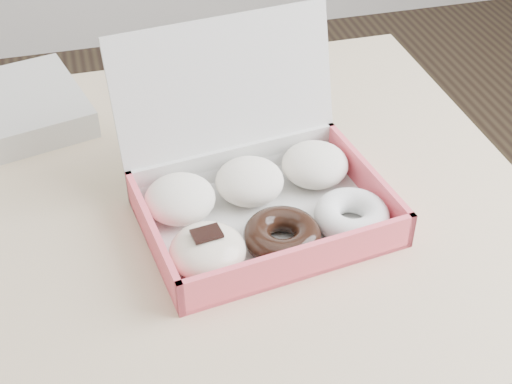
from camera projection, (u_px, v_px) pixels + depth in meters
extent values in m
cube|color=#D4B58B|center=(106.00, 222.00, 0.99)|extent=(1.20, 0.80, 0.04)
cylinder|color=#D4B58B|center=(358.00, 207.00, 1.60)|extent=(0.05, 0.05, 0.71)
cube|color=silver|center=(265.00, 222.00, 0.96)|extent=(0.34, 0.27, 0.01)
cube|color=#FC5767|center=(301.00, 263.00, 0.86)|extent=(0.32, 0.05, 0.05)
cube|color=silver|center=(235.00, 162.00, 1.03)|extent=(0.32, 0.05, 0.05)
cube|color=#FC5767|center=(153.00, 238.00, 0.90)|extent=(0.04, 0.23, 0.05)
cube|color=#FC5767|center=(367.00, 181.00, 0.99)|extent=(0.04, 0.23, 0.05)
cube|color=silver|center=(227.00, 101.00, 0.99)|extent=(0.32, 0.11, 0.23)
ellipsoid|color=white|center=(180.00, 199.00, 0.95)|extent=(0.11, 0.11, 0.05)
ellipsoid|color=white|center=(250.00, 181.00, 0.98)|extent=(0.11, 0.11, 0.05)
ellipsoid|color=white|center=(315.00, 164.00, 1.01)|extent=(0.11, 0.11, 0.05)
ellipsoid|color=beige|center=(208.00, 251.00, 0.87)|extent=(0.11, 0.11, 0.05)
cube|color=black|center=(207.00, 234.00, 0.85)|extent=(0.04, 0.03, 0.00)
torus|color=black|center=(282.00, 235.00, 0.91)|extent=(0.11, 0.11, 0.03)
torus|color=white|center=(352.00, 216.00, 0.94)|extent=(0.11, 0.11, 0.03)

